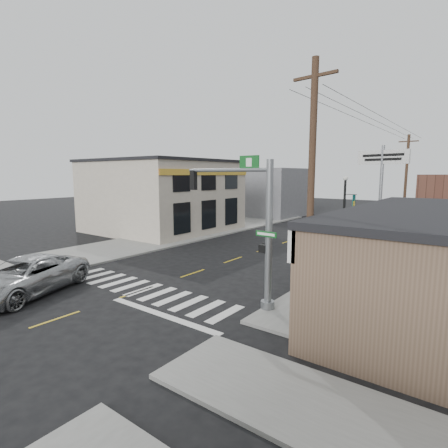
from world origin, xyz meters
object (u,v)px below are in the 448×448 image
Objects in this scene: traffic_signal_pole at (253,218)px; bare_tree at (332,222)px; lamp_post at (345,214)px; dance_center_sign at (382,174)px; utility_pole_far at (405,186)px; guide_sign at (329,238)px; suv at (24,277)px; fire_hydrant at (319,271)px; utility_pole_near at (311,194)px.

traffic_signal_pole is 3.85m from bare_tree.
traffic_signal_pole is 1.16× the size of lamp_post.
dance_center_sign is 0.84× the size of utility_pole_far.
guide_sign is (0.84, 6.62, -1.74)m from traffic_signal_pole.
dance_center_sign is at bearing 91.92° from bare_tree.
suv is 15.59m from guide_sign.
suv is at bearing -134.56° from fire_hydrant.
guide_sign is at bearing 90.00° from fire_hydrant.
traffic_signal_pole reaches higher than bare_tree.
traffic_signal_pole is at bearing -94.17° from utility_pole_far.
bare_tree is (1.32, -2.14, 2.98)m from fire_hydrant.
dance_center_sign is at bearing 100.18° from utility_pole_near.
bare_tree is at bearing -75.11° from dance_center_sign.
guide_sign is at bearing 28.22° from suv.
utility_pole_far is at bearing 85.65° from fire_hydrant.
bare_tree reaches higher than guide_sign.
bare_tree is (0.34, -10.27, -2.17)m from dance_center_sign.
bare_tree is at bearing -85.72° from guide_sign.
lamp_post is 0.58× the size of utility_pole_near.
utility_pole_near is (12.08, 4.54, 4.05)m from suv.
guide_sign is 7.75m from dance_center_sign.
dance_center_sign is 0.79× the size of utility_pole_near.
suv is 11.08m from traffic_signal_pole.
traffic_signal_pole is at bearing -85.70° from lamp_post.
fire_hydrant is 0.08× the size of utility_pole_near.
lamp_post is (0.90, 8.92, -0.59)m from traffic_signal_pole.
utility_pole_near is at bearing -73.46° from dance_center_sign.
fire_hydrant is 0.08× the size of utility_pole_far.
bare_tree is 4.01m from utility_pole_near.
utility_pole_far is (2.04, 21.08, 0.79)m from traffic_signal_pole.
dance_center_sign is (0.98, 6.82, 3.55)m from guide_sign.
utility_pole_near is at bearing -86.92° from utility_pole_far.
utility_pole_near is (0.53, -3.71, 1.43)m from bare_tree.
guide_sign is at bearing 86.25° from traffic_signal_pole.
traffic_signal_pole is 6.33m from fire_hydrant.
suv is 1.16× the size of lamp_post.
utility_pole_near is at bearing -69.21° from lamp_post.
traffic_signal_pole reaches higher than fire_hydrant.
traffic_signal_pole is 8.98m from lamp_post.
dance_center_sign is 14.02m from utility_pole_near.
lamp_post is at bearing -88.49° from dance_center_sign.
lamp_post is at bearing 87.72° from traffic_signal_pole.
guide_sign is 0.33× the size of utility_pole_near.
dance_center_sign reaches higher than traffic_signal_pole.
bare_tree reaches higher than fire_hydrant.
fire_hydrant is (0.84, 5.31, -3.34)m from traffic_signal_pole.
dance_center_sign is at bearing 83.14° from fire_hydrant.
guide_sign is 7.91m from utility_pole_near.
traffic_signal_pole is 6.90m from guide_sign.
traffic_signal_pole is at bearing -124.33° from bare_tree.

